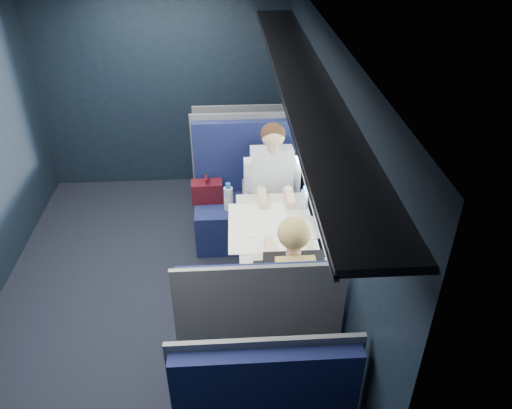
{
  "coord_description": "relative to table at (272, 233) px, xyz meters",
  "views": [
    {
      "loc": [
        0.69,
        -3.33,
        3.11
      ],
      "look_at": [
        0.9,
        0.0,
        0.95
      ],
      "focal_mm": 35.0,
      "sensor_mm": 36.0,
      "label": 1
    }
  ],
  "objects": [
    {
      "name": "bottle_small",
      "position": [
        0.3,
        0.24,
        0.17
      ],
      "size": [
        0.06,
        0.06,
        0.21
      ],
      "color": "silver",
      "rests_on": "table"
    },
    {
      "name": "man",
      "position": [
        0.07,
        0.7,
        0.06
      ],
      "size": [
        0.53,
        0.56,
        1.32
      ],
      "color": "black",
      "rests_on": "ground"
    },
    {
      "name": "seat_bay_far",
      "position": [
        -0.18,
        -0.87,
        -0.25
      ],
      "size": [
        1.04,
        0.62,
        1.26
      ],
      "color": "#0C1138",
      "rests_on": "ground"
    },
    {
      "name": "laptop",
      "position": [
        0.31,
        -0.07,
        0.14
      ],
      "size": [
        0.27,
        0.33,
        0.23
      ],
      "color": "silver",
      "rests_on": "table"
    },
    {
      "name": "woman",
      "position": [
        0.07,
        -0.71,
        0.06
      ],
      "size": [
        0.53,
        0.56,
        1.32
      ],
      "color": "black",
      "rests_on": "ground"
    },
    {
      "name": "room_shell",
      "position": [
        -1.01,
        0.0,
        0.81
      ],
      "size": [
        3.0,
        4.4,
        2.4
      ],
      "color": "black",
      "rests_on": "ground"
    },
    {
      "name": "ground",
      "position": [
        -1.03,
        0.0,
        -0.67
      ],
      "size": [
        2.8,
        4.2,
        0.01
      ],
      "primitive_type": "cube",
      "color": "black"
    },
    {
      "name": "table",
      "position": [
        0.0,
        0.0,
        0.0
      ],
      "size": [
        0.62,
        1.0,
        0.74
      ],
      "color": "#54565E",
      "rests_on": "ground"
    },
    {
      "name": "seat_row_front",
      "position": [
        -0.18,
        1.8,
        -0.25
      ],
      "size": [
        1.04,
        0.51,
        1.16
      ],
      "color": "#0C1138",
      "rests_on": "ground"
    },
    {
      "name": "seat_bay_near",
      "position": [
        -0.19,
        0.87,
        -0.24
      ],
      "size": [
        1.05,
        0.62,
        1.26
      ],
      "color": "#0C1138",
      "rests_on": "ground"
    },
    {
      "name": "papers",
      "position": [
        -0.11,
        -0.02,
        0.08
      ],
      "size": [
        0.5,
        0.72,
        0.01
      ],
      "primitive_type": "cube",
      "rotation": [
        0.0,
        0.0,
        -0.02
      ],
      "color": "white",
      "rests_on": "table"
    },
    {
      "name": "cup",
      "position": [
        0.19,
        0.44,
        0.12
      ],
      "size": [
        0.07,
        0.07,
        0.09
      ],
      "primitive_type": "cylinder",
      "color": "white",
      "rests_on": "table"
    }
  ]
}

